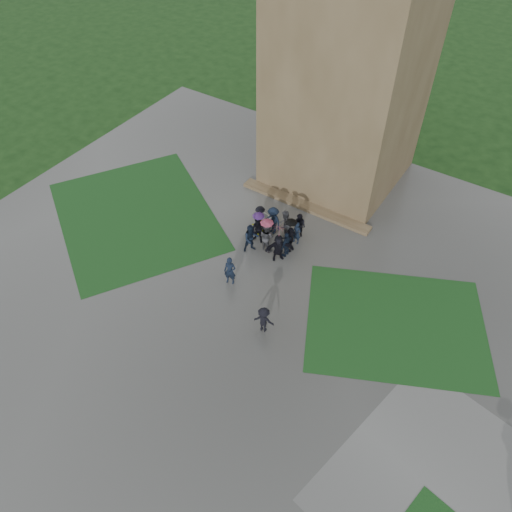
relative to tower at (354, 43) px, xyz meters
The scene contains 10 objects.
ground 17.49m from the tower, 90.00° to the right, with size 120.00×120.00×0.00m, color black.
plaza 15.81m from the tower, 90.00° to the right, with size 34.00×34.00×0.02m, color #3B3B38.
lawn_inset_left 16.55m from the tower, 127.69° to the right, with size 11.00×9.00×0.01m, color #123514.
lawn_inset_right 15.90m from the tower, 49.64° to the right, with size 9.00×7.00×0.01m, color #123514.
tower is the anchor object (origin of this frame).
tower_plinth 9.90m from the tower, 90.00° to the right, with size 9.00×0.80×0.22m, color brown.
bench 11.31m from the tower, 99.41° to the right, with size 1.44×0.82×0.80m.
visitor_cluster 11.60m from the tower, 88.91° to the right, with size 3.64×3.41×2.47m.
pedestrian_mid 14.71m from the tower, 91.18° to the right, with size 0.66×0.43×1.80m, color black.
pedestrian_near 16.48m from the tower, 77.89° to the right, with size 1.04×0.53×1.60m, color black.
Camera 1 is at (10.96, -11.81, 20.69)m, focal length 35.00 mm.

